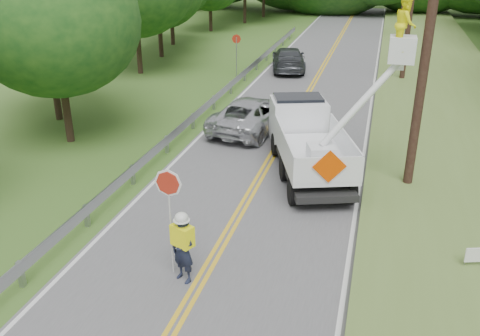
# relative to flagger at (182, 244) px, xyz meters

# --- Properties ---
(road) EXTENTS (7.20, 96.00, 0.03)m
(road) POSITION_rel_flagger_xyz_m (0.41, 11.74, -1.02)
(road) COLOR #555557
(road) RESTS_ON ground
(guardrail) EXTENTS (0.18, 48.00, 0.77)m
(guardrail) POSITION_rel_flagger_xyz_m (-3.61, 12.64, -0.48)
(guardrail) COLOR #95979D
(guardrail) RESTS_ON ground
(utility_poles) EXTENTS (1.60, 43.30, 10.00)m
(utility_poles) POSITION_rel_flagger_xyz_m (5.41, 14.75, 4.24)
(utility_poles) COLOR black
(utility_poles) RESTS_ON ground
(tall_grass_verge) EXTENTS (7.00, 96.00, 0.30)m
(tall_grass_verge) POSITION_rel_flagger_xyz_m (7.51, 11.74, -0.88)
(tall_grass_verge) COLOR #587232
(tall_grass_verge) RESTS_ON ground
(flagger) EXTENTS (1.11, 0.64, 2.84)m
(flagger) POSITION_rel_flagger_xyz_m (0.00, 0.00, 0.00)
(flagger) COLOR #191E33
(flagger) RESTS_ON road
(bucket_truck) EXTENTS (5.13, 6.59, 6.25)m
(bucket_truck) POSITION_rel_flagger_xyz_m (1.95, 7.93, 0.42)
(bucket_truck) COLOR black
(bucket_truck) RESTS_ON road
(suv_silver) EXTENTS (3.22, 5.54, 1.45)m
(suv_silver) POSITION_rel_flagger_xyz_m (-1.11, 11.26, -0.29)
(suv_silver) COLOR silver
(suv_silver) RESTS_ON road
(suv_darkgrey) EXTENTS (3.08, 5.34, 1.46)m
(suv_darkgrey) POSITION_rel_flagger_xyz_m (-1.67, 23.15, -0.28)
(suv_darkgrey) COLOR #3D4045
(suv_darkgrey) RESTS_ON road
(stop_sign_permanent) EXTENTS (0.55, 0.08, 2.59)m
(stop_sign_permanent) POSITION_rel_flagger_xyz_m (-4.45, 20.59, 0.69)
(stop_sign_permanent) COLOR #95979D
(stop_sign_permanent) RESTS_ON ground
(yard_sign) EXTENTS (0.55, 0.21, 0.82)m
(yard_sign) POSITION_rel_flagger_xyz_m (6.90, 2.07, -0.44)
(yard_sign) COLOR white
(yard_sign) RESTS_ON ground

